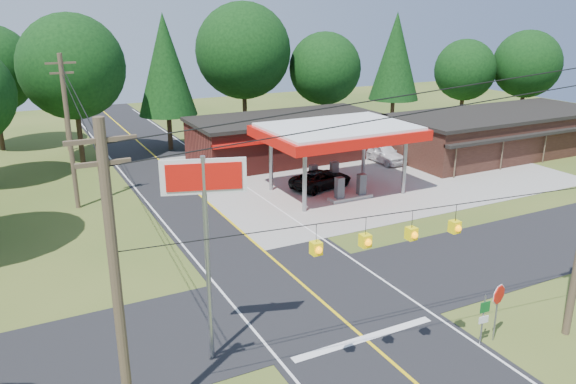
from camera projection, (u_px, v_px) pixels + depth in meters
name	position (u px, v px, depth m)	size (l,w,h in m)	color
ground	(319.00, 299.00, 25.46)	(120.00, 120.00, 0.00)	#3A501C
main_highway	(319.00, 299.00, 25.46)	(8.00, 120.00, 0.02)	black
cross_road	(319.00, 299.00, 25.46)	(70.00, 7.00, 0.02)	black
lane_center_yellow	(319.00, 299.00, 25.45)	(0.15, 110.00, 0.00)	yellow
gas_canopy	(338.00, 134.00, 39.03)	(10.60, 7.40, 4.88)	gray
convenience_store	(286.00, 138.00, 48.63)	(16.40, 7.55, 3.80)	#551C18
strip_building	(499.00, 133.00, 50.53)	(20.40, 8.75, 3.80)	#321A14
utility_pole_near_left	(117.00, 289.00, 15.49)	(1.80, 0.30, 10.00)	#473828
utility_pole_far_left	(69.00, 131.00, 35.58)	(1.80, 0.30, 10.00)	#473828
utility_pole_north	(63.00, 99.00, 50.74)	(0.30, 0.30, 9.50)	#473828
overhead_beacons	(390.00, 216.00, 18.02)	(17.04, 2.04, 1.03)	black
treeline_backdrop	(175.00, 77.00, 43.78)	(70.27, 51.59, 13.30)	#332316
suv_car	(321.00, 179.00, 41.05)	(4.93, 4.93, 1.37)	black
sedan_car	(384.00, 153.00, 47.98)	(4.58, 4.58, 1.56)	white
big_stop_sign	(205.00, 209.00, 19.36)	(2.81, 0.96, 7.87)	gray
octagonal_stop_sign	(498.00, 299.00, 21.76)	(0.83, 0.26, 2.46)	gray
route_sign_post	(484.00, 316.00, 21.62)	(0.45, 0.10, 2.18)	gray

